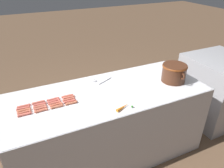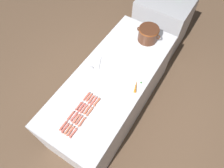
% 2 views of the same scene
% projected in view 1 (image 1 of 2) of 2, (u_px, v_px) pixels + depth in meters
% --- Properties ---
extents(ground_plane, '(20.00, 20.00, 0.00)m').
position_uv_depth(ground_plane, '(109.00, 151.00, 2.77)').
color(ground_plane, brown).
extents(griddle_counter, '(0.90, 2.20, 0.91)m').
position_uv_depth(griddle_counter, '(109.00, 124.00, 2.55)').
color(griddle_counter, '#BCBCC1').
rests_on(griddle_counter, ground_plane).
extents(back_cabinet, '(0.88, 0.84, 0.97)m').
position_uv_depth(back_cabinet, '(216.00, 89.00, 3.21)').
color(back_cabinet, '#A0A0A4').
rests_on(back_cabinet, ground_plane).
extents(hot_dog_0, '(0.03, 0.13, 0.02)m').
position_uv_depth(hot_dog_0, '(24.00, 106.00, 2.08)').
color(hot_dog_0, '#C55C4C').
rests_on(hot_dog_0, griddle_counter).
extents(hot_dog_1, '(0.03, 0.13, 0.02)m').
position_uv_depth(hot_dog_1, '(38.00, 102.00, 2.13)').
color(hot_dog_1, '#C25D4C').
rests_on(hot_dog_1, griddle_counter).
extents(hot_dog_2, '(0.03, 0.13, 0.02)m').
position_uv_depth(hot_dog_2, '(53.00, 99.00, 2.18)').
color(hot_dog_2, '#C45B4D').
rests_on(hot_dog_2, griddle_counter).
extents(hot_dog_3, '(0.02, 0.13, 0.02)m').
position_uv_depth(hot_dog_3, '(67.00, 96.00, 2.24)').
color(hot_dog_3, '#CD624E').
rests_on(hot_dog_3, griddle_counter).
extents(hot_dog_4, '(0.03, 0.13, 0.02)m').
position_uv_depth(hot_dog_4, '(23.00, 108.00, 2.04)').
color(hot_dog_4, '#C75B4E').
rests_on(hot_dog_4, griddle_counter).
extents(hot_dog_5, '(0.03, 0.13, 0.02)m').
position_uv_depth(hot_dog_5, '(40.00, 104.00, 2.10)').
color(hot_dog_5, '#C45A50').
rests_on(hot_dog_5, griddle_counter).
extents(hot_dog_6, '(0.03, 0.13, 0.02)m').
position_uv_depth(hot_dog_6, '(54.00, 101.00, 2.15)').
color(hot_dog_6, '#C9594F').
rests_on(hot_dog_6, griddle_counter).
extents(hot_dog_7, '(0.02, 0.13, 0.02)m').
position_uv_depth(hot_dog_7, '(69.00, 97.00, 2.21)').
color(hot_dog_7, '#CC654E').
rests_on(hot_dog_7, griddle_counter).
extents(hot_dog_8, '(0.03, 0.13, 0.02)m').
position_uv_depth(hot_dog_8, '(24.00, 110.00, 2.02)').
color(hot_dog_8, '#C56748').
rests_on(hot_dog_8, griddle_counter).
extents(hot_dog_9, '(0.03, 0.13, 0.02)m').
position_uv_depth(hot_dog_9, '(40.00, 106.00, 2.07)').
color(hot_dog_9, '#C56750').
rests_on(hot_dog_9, griddle_counter).
extents(hot_dog_10, '(0.03, 0.13, 0.02)m').
position_uv_depth(hot_dog_10, '(55.00, 103.00, 2.13)').
color(hot_dog_10, '#CB6250').
rests_on(hot_dog_10, griddle_counter).
extents(hot_dog_11, '(0.03, 0.13, 0.02)m').
position_uv_depth(hot_dog_11, '(69.00, 99.00, 2.18)').
color(hot_dog_11, '#BF5B48').
rests_on(hot_dog_11, griddle_counter).
extents(hot_dog_12, '(0.03, 0.13, 0.02)m').
position_uv_depth(hot_dog_12, '(24.00, 112.00, 1.99)').
color(hot_dog_12, '#C4634B').
rests_on(hot_dog_12, griddle_counter).
extents(hot_dog_13, '(0.03, 0.13, 0.02)m').
position_uv_depth(hot_dog_13, '(41.00, 108.00, 2.05)').
color(hot_dog_13, '#C66450').
rests_on(hot_dog_13, griddle_counter).
extents(hot_dog_14, '(0.03, 0.13, 0.02)m').
position_uv_depth(hot_dog_14, '(56.00, 105.00, 2.10)').
color(hot_dog_14, '#CE6347').
rests_on(hot_dog_14, griddle_counter).
extents(hot_dog_15, '(0.03, 0.13, 0.02)m').
position_uv_depth(hot_dog_15, '(70.00, 101.00, 2.15)').
color(hot_dog_15, '#CE5B4D').
rests_on(hot_dog_15, griddle_counter).
extents(hot_dog_16, '(0.03, 0.13, 0.02)m').
position_uv_depth(hot_dog_16, '(25.00, 114.00, 1.96)').
color(hot_dog_16, '#CC5E4F').
rests_on(hot_dog_16, griddle_counter).
extents(hot_dog_17, '(0.03, 0.13, 0.02)m').
position_uv_depth(hot_dog_17, '(41.00, 110.00, 2.01)').
color(hot_dog_17, '#C6654B').
rests_on(hot_dog_17, griddle_counter).
extents(hot_dog_18, '(0.03, 0.13, 0.02)m').
position_uv_depth(hot_dog_18, '(57.00, 107.00, 2.07)').
color(hot_dog_18, '#C0674A').
rests_on(hot_dog_18, griddle_counter).
extents(hot_dog_19, '(0.03, 0.13, 0.02)m').
position_uv_depth(hot_dog_19, '(71.00, 103.00, 2.12)').
color(hot_dog_19, '#C46747').
rests_on(hot_dog_19, griddle_counter).
extents(bean_pot, '(0.36, 0.29, 0.21)m').
position_uv_depth(bean_pot, '(174.00, 72.00, 2.50)').
color(bean_pot, '#472616').
rests_on(bean_pot, griddle_counter).
extents(serving_spoon, '(0.15, 0.26, 0.02)m').
position_uv_depth(serving_spoon, '(98.00, 81.00, 2.54)').
color(serving_spoon, '#B7B7BC').
rests_on(serving_spoon, griddle_counter).
extents(carrot, '(0.09, 0.18, 0.03)m').
position_uv_depth(carrot, '(124.00, 107.00, 2.06)').
color(carrot, orange).
rests_on(carrot, griddle_counter).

